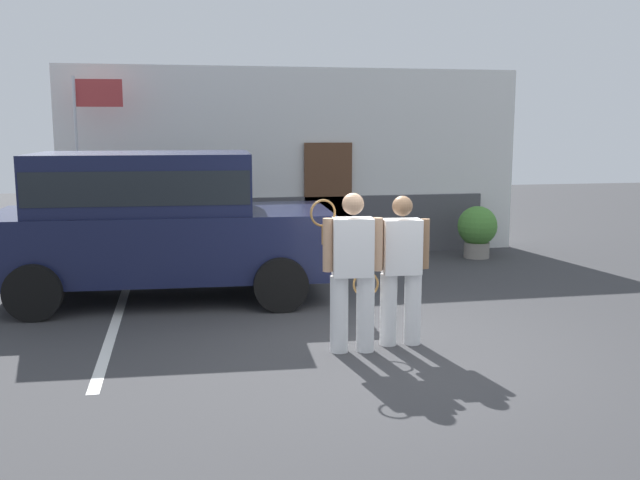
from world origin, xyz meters
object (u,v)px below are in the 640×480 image
at_px(parked_suv, 155,218).
at_px(potted_plant_by_porch, 477,229).
at_px(flag_pole, 88,137).
at_px(tennis_player_woman, 401,269).
at_px(tennis_player_man, 352,270).

height_order(parked_suv, potted_plant_by_porch, parked_suv).
xyz_separation_m(potted_plant_by_porch, flag_pole, (-6.83, 0.32, 1.69)).
distance_m(tennis_player_woman, potted_plant_by_porch, 5.66).
distance_m(parked_suv, tennis_player_woman, 3.85).
xyz_separation_m(tennis_player_woman, potted_plant_by_porch, (2.98, 4.80, -0.33)).
xyz_separation_m(tennis_player_man, tennis_player_woman, (0.59, 0.14, -0.04)).
distance_m(parked_suv, potted_plant_by_porch, 6.09).
xyz_separation_m(parked_suv, tennis_player_woman, (2.71, -2.72, -0.28)).
bearing_deg(flag_pole, tennis_player_man, -58.23).
xyz_separation_m(tennis_player_woman, flag_pole, (-3.84, 5.12, 1.36)).
height_order(parked_suv, tennis_player_woman, parked_suv).
bearing_deg(parked_suv, tennis_player_woman, -42.22).
relative_size(parked_suv, tennis_player_woman, 2.81).
bearing_deg(tennis_player_woman, potted_plant_by_porch, -117.80).
bearing_deg(potted_plant_by_porch, tennis_player_man, -125.82).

